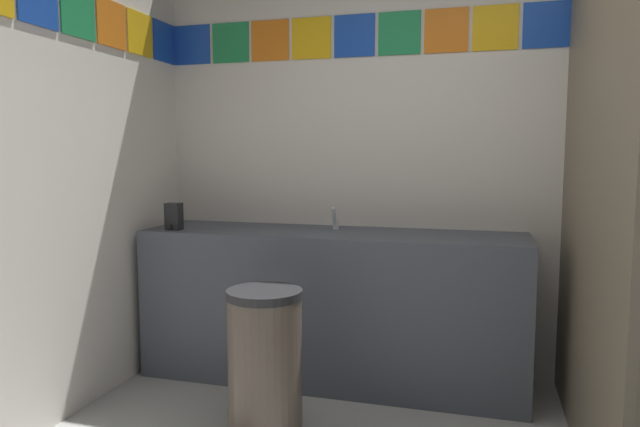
{
  "coord_description": "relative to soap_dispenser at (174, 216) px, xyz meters",
  "views": [
    {
      "loc": [
        -0.05,
        -1.7,
        1.33
      ],
      "look_at": [
        -0.86,
        1.16,
        1.02
      ],
      "focal_mm": 32.0,
      "sensor_mm": 36.0,
      "label": 1
    }
  ],
  "objects": [
    {
      "name": "soap_dispenser",
      "position": [
        0.0,
        0.0,
        0.0
      ],
      "size": [
        0.09,
        0.09,
        0.16
      ],
      "color": "black",
      "rests_on": "vanity_counter"
    },
    {
      "name": "vanity_counter",
      "position": [
        0.93,
        0.17,
        -0.51
      ],
      "size": [
        2.21,
        0.58,
        0.88
      ],
      "color": "#4C515B",
      "rests_on": "ground_plane"
    },
    {
      "name": "trash_bin",
      "position": [
        0.8,
        -0.58,
        -0.61
      ],
      "size": [
        0.36,
        0.36,
        0.7
      ],
      "color": "brown",
      "rests_on": "ground_plane"
    },
    {
      "name": "wall_back",
      "position": [
        1.81,
        0.5,
        0.48
      ],
      "size": [
        4.07,
        0.09,
        2.87
      ],
      "color": "silver",
      "rests_on": "ground_plane"
    },
    {
      "name": "faucet_center",
      "position": [
        0.93,
        0.26,
        -0.03
      ],
      "size": [
        0.04,
        0.1,
        0.14
      ],
      "color": "silver",
      "rests_on": "vanity_counter"
    }
  ]
}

